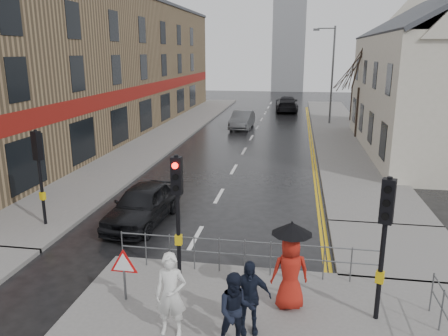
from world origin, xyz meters
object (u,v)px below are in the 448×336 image
(pedestrian_a, at_px, (171,295))
(car_parked, at_px, (143,204))
(car_mid, at_px, (242,120))
(pedestrian_d, at_px, (248,297))
(pedestrian_b, at_px, (236,311))
(pedestrian_with_umbrella, at_px, (291,263))

(pedestrian_a, relative_size, car_parked, 0.45)
(car_mid, bearing_deg, pedestrian_a, -83.11)
(pedestrian_d, relative_size, car_parked, 0.40)
(pedestrian_b, bearing_deg, car_parked, 108.89)
(pedestrian_b, bearing_deg, car_mid, 82.19)
(pedestrian_with_umbrella, bearing_deg, car_parked, 138.02)
(car_parked, bearing_deg, pedestrian_b, -51.52)
(pedestrian_a, xyz_separation_m, car_mid, (-1.90, 27.16, -0.37))
(pedestrian_a, xyz_separation_m, car_parked, (-2.91, 6.32, -0.36))
(pedestrian_a, relative_size, pedestrian_with_umbrella, 0.86)
(pedestrian_a, xyz_separation_m, pedestrian_with_umbrella, (2.49, 1.45, 0.21))
(pedestrian_b, xyz_separation_m, car_parked, (-4.35, 6.53, -0.25))
(pedestrian_with_umbrella, relative_size, car_mid, 0.50)
(pedestrian_b, height_order, car_mid, pedestrian_b)
(pedestrian_with_umbrella, bearing_deg, pedestrian_d, -127.95)
(pedestrian_a, relative_size, pedestrian_b, 1.13)
(pedestrian_a, height_order, car_mid, pedestrian_a)
(pedestrian_b, distance_m, car_parked, 7.85)
(pedestrian_a, height_order, car_parked, pedestrian_a)
(pedestrian_b, bearing_deg, pedestrian_d, 56.12)
(pedestrian_a, height_order, pedestrian_d, pedestrian_a)
(pedestrian_b, height_order, pedestrian_with_umbrella, pedestrian_with_umbrella)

